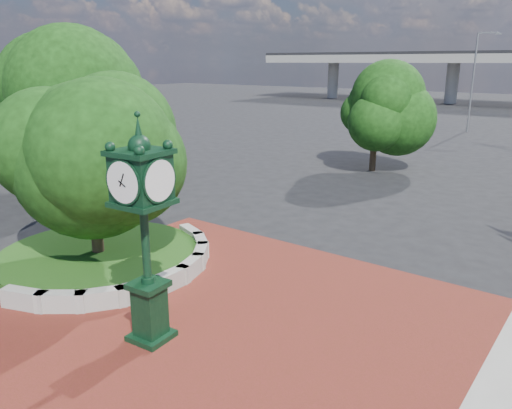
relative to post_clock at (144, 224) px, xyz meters
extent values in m
plane|color=black|center=(0.26, 2.06, -2.77)|extent=(200.00, 200.00, 0.00)
cube|color=maroon|center=(0.26, 1.06, -2.75)|extent=(12.00, 12.00, 0.04)
cube|color=#9E9B93|center=(-3.65, -0.95, -2.50)|extent=(1.29, 0.76, 0.54)
cube|color=#9E9B93|center=(-2.79, -0.48, -2.50)|extent=(1.20, 1.04, 0.54)
cube|color=#9E9B93|center=(-2.12, 0.22, -2.50)|extent=(1.00, 1.22, 0.54)
cube|color=#9E9B93|center=(-1.69, 1.10, -2.50)|extent=(0.71, 1.30, 0.54)
cube|color=#9E9B93|center=(-1.54, 2.06, -2.50)|extent=(0.35, 1.25, 0.54)
cube|color=#9E9B93|center=(-1.69, 3.02, -2.50)|extent=(0.71, 1.30, 0.54)
cube|color=#9E9B93|center=(-2.12, 3.89, -2.50)|extent=(1.00, 1.22, 0.54)
cube|color=#9E9B93|center=(-2.79, 4.60, -2.50)|extent=(1.20, 1.04, 0.54)
cube|color=#9E9B93|center=(-3.65, 5.07, -2.50)|extent=(1.29, 0.76, 0.54)
cylinder|color=#173E11|center=(-4.74, 2.06, -2.57)|extent=(6.10, 6.10, 0.40)
cylinder|color=#9E9B93|center=(-34.74, 72.06, 0.23)|extent=(1.80, 1.80, 6.00)
cylinder|color=#9E9B93|center=(-14.74, 72.06, 0.23)|extent=(1.80, 1.80, 6.00)
cylinder|color=#38281C|center=(-4.74, 2.06, -1.69)|extent=(0.36, 0.36, 2.17)
sphere|color=black|center=(-4.74, 2.06, 0.96)|extent=(5.20, 5.20, 5.20)
cylinder|color=#38281C|center=(-12.74, 7.06, -1.55)|extent=(0.36, 0.36, 2.45)
sphere|color=black|center=(-12.74, 7.06, 1.36)|extent=(5.60, 5.60, 5.60)
cylinder|color=#38281C|center=(-3.74, 20.06, -1.81)|extent=(0.36, 0.36, 1.92)
sphere|color=black|center=(-3.74, 20.06, 0.47)|extent=(4.40, 4.40, 4.40)
cube|color=black|center=(0.00, 0.00, -2.69)|extent=(0.92, 0.92, 0.17)
cube|color=black|center=(0.00, 0.00, -2.03)|extent=(0.63, 0.63, 1.17)
cube|color=black|center=(0.00, 0.00, -1.41)|extent=(0.80, 0.80, 0.13)
cylinder|color=black|center=(0.00, 0.00, -0.45)|extent=(0.18, 0.18, 1.81)
cube|color=black|center=(0.00, 0.00, 1.00)|extent=(1.03, 1.03, 0.96)
cylinder|color=white|center=(0.04, -0.50, 1.00)|extent=(0.85, 0.14, 0.85)
cylinder|color=white|center=(-0.04, 0.50, 1.00)|extent=(0.85, 0.14, 0.85)
cylinder|color=white|center=(-0.50, -0.04, 1.00)|extent=(0.14, 0.85, 0.85)
cylinder|color=white|center=(0.50, 0.04, 1.00)|extent=(0.14, 0.85, 0.85)
sphere|color=black|center=(0.00, 0.00, 1.66)|extent=(0.47, 0.47, 0.47)
cone|color=black|center=(0.00, 0.00, 2.01)|extent=(0.19, 0.19, 0.53)
cylinder|color=slate|center=(-4.04, 41.02, 1.45)|extent=(0.15, 0.15, 8.44)
cube|color=slate|center=(-3.21, 41.20, 5.67)|extent=(1.68, 0.50, 0.11)
cube|color=slate|center=(-2.48, 41.36, 5.57)|extent=(0.51, 0.33, 0.14)
camera|label=1|loc=(7.92, -6.58, 3.30)|focal=35.00mm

